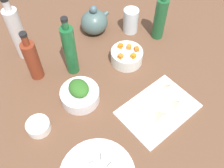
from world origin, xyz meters
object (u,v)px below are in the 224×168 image
at_px(bowl_carrots, 127,56).
at_px(bottle_0, 17,33).
at_px(bowl_small_side, 38,126).
at_px(bottle_2, 160,18).
at_px(bottle_3, 70,50).
at_px(bowl_greens, 80,95).
at_px(cutting_board, 158,110).
at_px(teapot, 94,22).
at_px(drinking_glass_0, 131,21).
at_px(bottle_1, 32,60).

height_order(bowl_carrots, bottle_0, bottle_0).
height_order(bowl_small_side, bottle_2, bottle_2).
height_order(bottle_2, bottle_3, bottle_3).
xyz_separation_m(bowl_greens, bowl_small_side, (-0.19, -0.03, -0.01)).
height_order(bowl_small_side, bottle_0, bottle_0).
bearing_deg(bowl_greens, cutting_board, -44.44).
bearing_deg(teapot, bottle_3, -143.15).
xyz_separation_m(bowl_carrots, bottle_0, (-0.35, 0.30, 0.10)).
height_order(cutting_board, bowl_small_side, bowl_small_side).
xyz_separation_m(bottle_2, drinking_glass_0, (-0.08, 0.11, -0.05)).
xyz_separation_m(bowl_greens, bottle_0, (-0.08, 0.36, 0.10)).
bearing_deg(teapot, bottle_1, -164.48).
relative_size(bowl_small_side, bottle_1, 0.37).
relative_size(bottle_0, bottle_3, 1.07).
xyz_separation_m(cutting_board, bowl_carrots, (0.05, 0.28, 0.02)).
relative_size(bowl_greens, teapot, 1.02).
distance_m(bowl_small_side, drinking_glass_0, 0.65).
bearing_deg(bottle_1, bottle_3, -23.60).
bearing_deg(bowl_small_side, bowl_greens, 7.76).
bearing_deg(bowl_greens, bowl_carrots, 12.68).
bearing_deg(teapot, bottle_0, 171.74).
relative_size(bowl_greens, bottle_0, 0.51).
bearing_deg(bottle_3, bottle_0, 122.60).
bearing_deg(bowl_small_side, bottle_2, 11.18).
height_order(bowl_carrots, bottle_2, bottle_2).
bearing_deg(bowl_small_side, cutting_board, -24.77).
distance_m(bowl_carrots, bottle_0, 0.47).
height_order(bottle_3, drinking_glass_0, bottle_3).
height_order(bowl_small_side, bottle_1, bottle_1).
relative_size(bowl_carrots, bottle_3, 0.50).
height_order(teapot, bottle_3, bottle_3).
xyz_separation_m(bottle_1, bottle_2, (0.58, -0.10, 0.01)).
relative_size(cutting_board, drinking_glass_0, 2.40).
distance_m(bowl_carrots, bottle_2, 0.24).
height_order(bowl_greens, drinking_glass_0, drinking_glass_0).
height_order(bowl_greens, bowl_small_side, bowl_greens).
height_order(bowl_greens, bottle_3, bottle_3).
xyz_separation_m(bowl_greens, teapot, (0.26, 0.31, 0.03)).
distance_m(cutting_board, bowl_small_side, 0.45).
relative_size(bowl_greens, bottle_3, 0.55).
height_order(bottle_0, drinking_glass_0, bottle_0).
bearing_deg(drinking_glass_0, bowl_carrots, -131.83).
xyz_separation_m(bowl_carrots, bottle_2, (0.22, 0.05, 0.08)).
bearing_deg(bottle_2, cutting_board, -130.39).
xyz_separation_m(bowl_greens, bottle_2, (0.49, 0.11, 0.08)).
height_order(cutting_board, teapot, teapot).
relative_size(bowl_greens, bowl_carrots, 1.09).
bearing_deg(bottle_1, bowl_greens, -67.58).
bearing_deg(bottle_0, bowl_greens, -77.30).
xyz_separation_m(bowl_greens, bottle_3, (0.05, 0.15, 0.09)).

